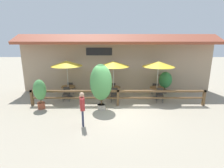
% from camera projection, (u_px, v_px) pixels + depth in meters
% --- Properties ---
extents(ground_plane, '(60.00, 60.00, 0.00)m').
position_uv_depth(ground_plane, '(118.00, 112.00, 9.50)').
color(ground_plane, '#9E937F').
extents(building_facade, '(14.28, 1.49, 4.23)m').
position_uv_depth(building_facade, '(116.00, 63.00, 12.93)').
color(building_facade, tan).
rests_on(building_facade, ground).
extents(patio_railing, '(10.40, 0.14, 0.95)m').
position_uv_depth(patio_railing, '(117.00, 94.00, 10.34)').
color(patio_railing, brown).
rests_on(patio_railing, ground).
extents(patio_umbrella_near, '(2.07, 2.07, 2.53)m').
position_uv_depth(patio_umbrella_near, '(66.00, 63.00, 11.49)').
color(patio_umbrella_near, '#B7B2A8').
rests_on(patio_umbrella_near, ground).
extents(dining_table_near, '(0.95, 0.95, 0.74)m').
position_uv_depth(dining_table_near, '(68.00, 89.00, 11.92)').
color(dining_table_near, brown).
rests_on(dining_table_near, ground).
extents(chair_near_streetside, '(0.45, 0.45, 0.87)m').
position_uv_depth(chair_near_streetside, '(66.00, 93.00, 11.26)').
color(chair_near_streetside, '#332D28').
rests_on(chair_near_streetside, ground).
extents(chair_near_wallside, '(0.48, 0.48, 0.87)m').
position_uv_depth(chair_near_wallside, '(70.00, 87.00, 12.63)').
color(chair_near_wallside, '#332D28').
rests_on(chair_near_wallside, ground).
extents(patio_umbrella_middle, '(2.07, 2.07, 2.53)m').
position_uv_depth(patio_umbrella_middle, '(113.00, 64.00, 11.35)').
color(patio_umbrella_middle, '#B7B2A8').
rests_on(patio_umbrella_middle, ground).
extents(dining_table_middle, '(0.95, 0.95, 0.74)m').
position_uv_depth(dining_table_middle, '(113.00, 89.00, 11.78)').
color(dining_table_middle, brown).
rests_on(dining_table_middle, ground).
extents(chair_middle_streetside, '(0.43, 0.43, 0.87)m').
position_uv_depth(chair_middle_streetside, '(114.00, 94.00, 11.07)').
color(chair_middle_streetside, '#332D28').
rests_on(chair_middle_streetside, ground).
extents(chair_middle_wallside, '(0.43, 0.43, 0.87)m').
position_uv_depth(chair_middle_wallside, '(112.00, 88.00, 12.53)').
color(chair_middle_wallside, '#332D28').
rests_on(chair_middle_wallside, ground).
extents(patio_umbrella_far, '(2.07, 2.07, 2.53)m').
position_uv_depth(patio_umbrella_far, '(158.00, 64.00, 11.24)').
color(patio_umbrella_far, '#B7B2A8').
rests_on(patio_umbrella_far, ground).
extents(dining_table_far, '(0.95, 0.95, 0.74)m').
position_uv_depth(dining_table_far, '(156.00, 90.00, 11.68)').
color(dining_table_far, brown).
rests_on(dining_table_far, ground).
extents(chair_far_streetside, '(0.48, 0.48, 0.87)m').
position_uv_depth(chair_far_streetside, '(159.00, 94.00, 11.03)').
color(chair_far_streetside, '#332D28').
rests_on(chair_far_streetside, ground).
extents(chair_far_wallside, '(0.49, 0.49, 0.87)m').
position_uv_depth(chair_far_wallside, '(155.00, 88.00, 12.37)').
color(chair_far_wallside, '#332D28').
rests_on(chair_far_wallside, ground).
extents(potted_plant_entrance_palm, '(1.22, 1.09, 2.58)m').
position_uv_depth(potted_plant_entrance_palm, '(100.00, 83.00, 9.58)').
color(potted_plant_entrance_palm, '#B7AD99').
rests_on(potted_plant_entrance_palm, ground).
extents(potted_plant_broad_leaf, '(0.71, 0.64, 1.71)m').
position_uv_depth(potted_plant_broad_leaf, '(39.00, 92.00, 9.78)').
color(potted_plant_broad_leaf, '#9E4C33').
rests_on(potted_plant_broad_leaf, ground).
extents(potted_plant_tall_tropical, '(0.92, 0.83, 1.58)m').
position_uv_depth(potted_plant_tall_tropical, '(165.00, 80.00, 12.71)').
color(potted_plant_tall_tropical, '#564C47').
rests_on(potted_plant_tall_tropical, ground).
extents(pedestrian, '(0.30, 0.55, 1.61)m').
position_uv_depth(pedestrian, '(82.00, 105.00, 7.80)').
color(pedestrian, '#2D334C').
rests_on(pedestrian, ground).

